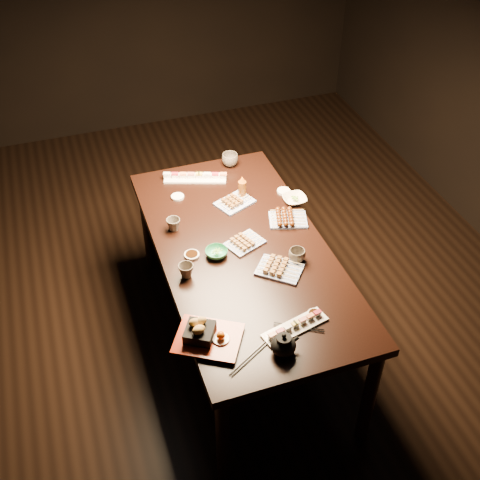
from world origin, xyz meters
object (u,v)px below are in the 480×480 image
object	(u,v)px
yakitori_plate_right	(280,267)
edamame_bowl_green	(216,253)
teacup_near_left	(186,271)
sushi_platter_near	(295,325)
sushi_platter_far	(195,176)
teacup_far_right	(230,160)
dining_table	(243,296)
yakitori_plate_left	(235,200)
edamame_bowl_cream	(294,199)
teacup_mid_right	(297,255)
yakitori_plate_center	(245,241)
tempura_tray	(208,333)
condiment_bottle	(242,187)
teapot	(283,343)
teacup_far_left	(173,225)

from	to	relation	value
yakitori_plate_right	edamame_bowl_green	xyz separation A→B (m)	(-0.28, 0.22, -0.01)
edamame_bowl_green	teacup_near_left	size ratio (longest dim) A/B	1.49
sushi_platter_near	teacup_near_left	xyz separation A→B (m)	(-0.39, 0.51, 0.02)
teacup_near_left	sushi_platter_far	bearing A→B (deg)	71.35
edamame_bowl_green	teacup_far_right	size ratio (longest dim) A/B	1.16
dining_table	edamame_bowl_green	size ratio (longest dim) A/B	14.78
sushi_platter_far	yakitori_plate_left	distance (m)	0.36
edamame_bowl_cream	teacup_mid_right	size ratio (longest dim) A/B	1.55
yakitori_plate_center	yakitori_plate_left	size ratio (longest dim) A/B	0.92
tempura_tray	condiment_bottle	xyz separation A→B (m)	(0.52, 1.02, 0.02)
yakitori_plate_right	teapot	size ratio (longest dim) A/B	1.65
teacup_near_left	condiment_bottle	distance (m)	0.76
yakitori_plate_center	tempura_tray	xyz separation A→B (m)	(-0.39, -0.60, 0.03)
sushi_platter_far	teacup_near_left	bearing A→B (deg)	90.57
teacup_far_right	yakitori_plate_right	bearing A→B (deg)	-93.79
sushi_platter_far	condiment_bottle	bearing A→B (deg)	147.85
condiment_bottle	sushi_platter_near	bearing A→B (deg)	-95.71
teapot	condiment_bottle	xyz separation A→B (m)	(0.22, 1.19, 0.02)
yakitori_plate_right	edamame_bowl_cream	size ratio (longest dim) A/B	1.63
tempura_tray	teapot	xyz separation A→B (m)	(0.30, -0.17, 0.00)
yakitori_plate_center	teacup_mid_right	size ratio (longest dim) A/B	2.19
sushi_platter_far	teacup_far_left	xyz separation A→B (m)	(-0.25, -0.45, 0.01)
teacup_near_left	edamame_bowl_green	bearing A→B (deg)	27.72
yakitori_plate_left	edamame_bowl_green	xyz separation A→B (m)	(-0.24, -0.41, -0.01)
sushi_platter_near	edamame_bowl_cream	distance (m)	1.01
edamame_bowl_cream	condiment_bottle	xyz separation A→B (m)	(-0.28, 0.15, 0.06)
edamame_bowl_cream	teacup_mid_right	bearing A→B (deg)	-111.56
edamame_bowl_cream	tempura_tray	size ratio (longest dim) A/B	0.47
condiment_bottle	yakitori_plate_left	bearing A→B (deg)	-141.25
yakitori_plate_left	edamame_bowl_cream	bearing A→B (deg)	-39.02
sushi_platter_far	edamame_bowl_green	bearing A→B (deg)	102.44
teacup_mid_right	teacup_far_left	xyz separation A→B (m)	(-0.56, 0.47, 0.00)
yakitori_plate_center	yakitori_plate_right	xyz separation A→B (m)	(0.10, -0.26, 0.00)
edamame_bowl_green	edamame_bowl_cream	bearing A→B (deg)	28.04
yakitori_plate_right	edamame_bowl_green	bearing A→B (deg)	-178.72
dining_table	edamame_bowl_green	world-z (taller)	edamame_bowl_green
sushi_platter_far	tempura_tray	xyz separation A→B (m)	(-0.30, -1.29, 0.03)
tempura_tray	teapot	distance (m)	0.35
teacup_near_left	teacup_far_left	xyz separation A→B (m)	(0.03, 0.39, -0.00)
teacup_mid_right	yakitori_plate_center	bearing A→B (deg)	135.15
yakitori_plate_right	teacup_near_left	xyz separation A→B (m)	(-0.47, 0.12, 0.01)
sushi_platter_far	edamame_bowl_cream	size ratio (longest dim) A/B	2.78
sushi_platter_near	teacup_mid_right	xyz separation A→B (m)	(0.20, 0.44, 0.02)
teacup_near_left	teacup_far_right	bearing A→B (deg)	59.54
teacup_far_left	teapot	xyz separation A→B (m)	(0.26, -1.02, 0.02)
dining_table	teacup_near_left	distance (m)	0.55
teacup_mid_right	condiment_bottle	size ratio (longest dim) A/B	0.61
edamame_bowl_green	teapot	xyz separation A→B (m)	(0.09, -0.73, 0.04)
sushi_platter_near	teacup_near_left	bearing A→B (deg)	114.17
edamame_bowl_cream	teacup_mid_right	world-z (taller)	teacup_mid_right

